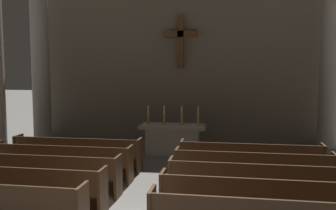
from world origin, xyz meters
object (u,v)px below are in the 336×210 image
(pew_left_row_3, at_px, (41,173))
(pew_right_row_4, at_px, (253,170))
(candlestick_outer_right, at_px, (198,119))
(candlestick_outer_left, at_px, (148,118))
(pew_right_row_3, at_px, (257,184))
(candlestick_inner_left, at_px, (164,118))
(altar, at_px, (173,138))
(candlestick_inner_right, at_px, (182,119))
(pew_left_row_4, at_px, (61,162))
(column_left_third, at_px, (41,66))
(pew_left_row_5, at_px, (77,153))
(pew_left_row_2, at_px, (16,187))
(pew_right_row_5, at_px, (250,160))
(column_right_third, at_px, (330,66))
(pew_right_row_2, at_px, (261,201))

(pew_left_row_3, height_order, pew_right_row_4, same)
(candlestick_outer_right, bearing_deg, candlestick_outer_left, 180.00)
(pew_right_row_3, distance_m, candlestick_inner_left, 5.23)
(altar, height_order, candlestick_inner_right, candlestick_inner_right)
(pew_right_row_4, height_order, candlestick_outer_right, candlestick_outer_right)
(pew_left_row_4, height_order, candlestick_outer_right, candlestick_outer_right)
(candlestick_outer_left, bearing_deg, column_left_third, 168.92)
(pew_left_row_5, bearing_deg, altar, 43.96)
(pew_left_row_2, relative_size, pew_right_row_4, 1.00)
(pew_left_row_4, xyz_separation_m, pew_left_row_5, (0.00, 1.03, 0.00))
(pew_right_row_3, relative_size, candlestick_outer_right, 5.88)
(pew_right_row_5, bearing_deg, pew_left_row_3, -157.06)
(pew_left_row_2, relative_size, pew_left_row_3, 1.00)
(pew_right_row_5, distance_m, candlestick_inner_right, 3.25)
(pew_left_row_2, distance_m, pew_right_row_5, 5.75)
(pew_left_row_3, relative_size, candlestick_inner_left, 5.88)
(pew_left_row_5, bearing_deg, candlestick_outer_left, 56.01)
(pew_left_row_3, bearing_deg, candlestick_inner_right, 58.18)
(pew_right_row_5, relative_size, column_left_third, 0.61)
(pew_left_row_4, xyz_separation_m, pew_right_row_5, (4.86, 1.03, 0.00))
(candlestick_outer_left, bearing_deg, column_right_third, 8.00)
(pew_right_row_3, height_order, candlestick_inner_right, candlestick_inner_right)
(pew_left_row_3, relative_size, candlestick_inner_right, 5.88)
(pew_right_row_3, relative_size, candlestick_inner_left, 5.88)
(pew_left_row_3, distance_m, candlestick_outer_left, 4.73)
(altar, bearing_deg, candlestick_inner_right, 0.00)
(pew_right_row_3, distance_m, pew_right_row_4, 1.03)
(pew_right_row_4, height_order, candlestick_inner_left, candlestick_inner_left)
(pew_right_row_4, relative_size, candlestick_inner_left, 5.88)
(column_left_third, bearing_deg, candlestick_inner_right, -8.79)
(pew_left_row_5, relative_size, candlestick_outer_left, 5.88)
(candlestick_inner_right, height_order, candlestick_outer_right, same)
(candlestick_inner_right, bearing_deg, pew_left_row_5, -139.36)
(pew_right_row_4, distance_m, candlestick_outer_right, 3.79)
(pew_right_row_3, height_order, candlestick_outer_right, candlestick_outer_right)
(column_left_third, xyz_separation_m, column_right_third, (10.34, 0.00, 0.00))
(pew_left_row_5, relative_size, candlestick_inner_left, 5.88)
(candlestick_outer_right, bearing_deg, pew_left_row_5, -144.46)
(pew_left_row_4, bearing_deg, candlestick_outer_left, 64.90)
(pew_left_row_4, xyz_separation_m, candlestick_inner_left, (2.13, 3.37, 0.73))
(pew_left_row_3, height_order, altar, altar)
(pew_left_row_4, height_order, pew_right_row_5, same)
(pew_left_row_2, xyz_separation_m, pew_left_row_5, (0.00, 3.08, 0.00))
(pew_right_row_5, height_order, candlestick_outer_left, candlestick_outer_left)
(candlestick_outer_right, bearing_deg, altar, 180.00)
(column_left_third, distance_m, candlestick_outer_right, 6.33)
(pew_right_row_5, bearing_deg, candlestick_inner_right, 132.27)
(pew_right_row_2, distance_m, column_left_third, 10.17)
(pew_left_row_2, height_order, pew_left_row_3, same)
(pew_right_row_3, bearing_deg, candlestick_inner_right, 115.83)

